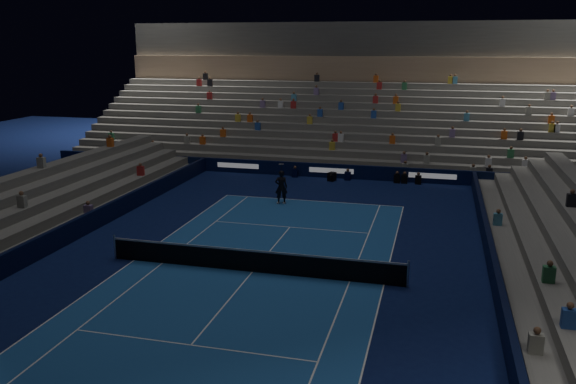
# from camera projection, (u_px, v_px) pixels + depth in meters

# --- Properties ---
(ground) EXTENTS (90.00, 90.00, 0.00)m
(ground) POSITION_uv_depth(u_px,v_px,m) (252.00, 272.00, 24.73)
(ground) COLOR #0B1543
(ground) RESTS_ON ground
(court_surface) EXTENTS (10.97, 23.77, 0.01)m
(court_surface) POSITION_uv_depth(u_px,v_px,m) (252.00, 272.00, 24.73)
(court_surface) COLOR #1B4E96
(court_surface) RESTS_ON ground
(sponsor_barrier_far) EXTENTS (44.00, 0.25, 1.00)m
(sponsor_barrier_far) POSITION_uv_depth(u_px,v_px,m) (332.00, 171.00, 41.98)
(sponsor_barrier_far) COLOR black
(sponsor_barrier_far) RESTS_ON ground
(sponsor_barrier_east) EXTENTS (0.25, 37.00, 1.00)m
(sponsor_barrier_east) POSITION_uv_depth(u_px,v_px,m) (497.00, 284.00, 22.27)
(sponsor_barrier_east) COLOR black
(sponsor_barrier_east) RESTS_ON ground
(sponsor_barrier_west) EXTENTS (0.25, 37.00, 1.00)m
(sponsor_barrier_west) POSITION_uv_depth(u_px,v_px,m) (50.00, 242.00, 26.95)
(sponsor_barrier_west) COLOR black
(sponsor_barrier_west) RESTS_ON ground
(grandstand_main) EXTENTS (44.00, 15.20, 11.20)m
(grandstand_main) POSITION_uv_depth(u_px,v_px,m) (352.00, 115.00, 50.10)
(grandstand_main) COLOR slate
(grandstand_main) RESTS_ON ground
(tennis_net) EXTENTS (12.90, 0.10, 1.10)m
(tennis_net) POSITION_uv_depth(u_px,v_px,m) (252.00, 261.00, 24.61)
(tennis_net) COLOR #B2B2B7
(tennis_net) RESTS_ON ground
(tennis_player) EXTENTS (0.84, 0.66, 2.04)m
(tennis_player) POSITION_uv_depth(u_px,v_px,m) (281.00, 187.00, 35.04)
(tennis_player) COLOR black
(tennis_player) RESTS_ON ground
(broadcast_camera) EXTENTS (0.60, 0.97, 0.60)m
(broadcast_camera) POSITION_uv_depth(u_px,v_px,m) (332.00, 177.00, 41.04)
(broadcast_camera) COLOR black
(broadcast_camera) RESTS_ON ground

